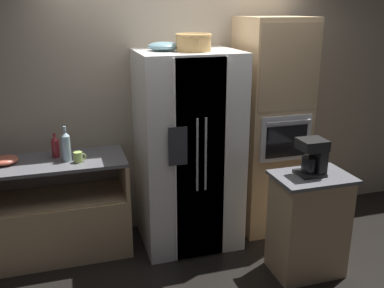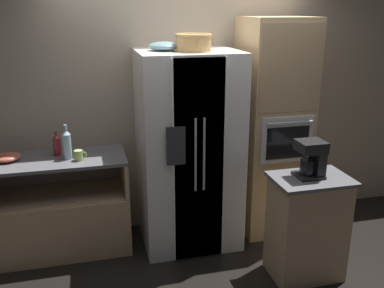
{
  "view_description": "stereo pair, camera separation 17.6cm",
  "coord_description": "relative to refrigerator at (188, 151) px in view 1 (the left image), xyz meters",
  "views": [
    {
      "loc": [
        -1.1,
        -3.62,
        2.24
      ],
      "look_at": [
        -0.01,
        -0.02,
        1.03
      ],
      "focal_mm": 40.0,
      "sensor_mm": 36.0,
      "label": 1
    },
    {
      "loc": [
        -0.93,
        -3.67,
        2.24
      ],
      "look_at": [
        -0.01,
        -0.02,
        1.03
      ],
      "focal_mm": 40.0,
      "sensor_mm": 36.0,
      "label": 2
    }
  ],
  "objects": [
    {
      "name": "coffee_maker",
      "position": [
        0.84,
        -0.81,
        0.14
      ],
      "size": [
        0.22,
        0.2,
        0.31
      ],
      "color": "black",
      "rests_on": "island_counter"
    },
    {
      "name": "bottle_tall",
      "position": [
        -1.2,
        0.19,
        0.1
      ],
      "size": [
        0.07,
        0.07,
        0.23
      ],
      "color": "maroon",
      "rests_on": "counter_left"
    },
    {
      "name": "refrigerator",
      "position": [
        0.0,
        0.0,
        0.0
      ],
      "size": [
        0.92,
        0.81,
        1.87
      ],
      "color": "white",
      "rests_on": "ground_plane"
    },
    {
      "name": "wall_back",
      "position": [
        0.02,
        0.42,
        0.46
      ],
      "size": [
        12.0,
        0.06,
        2.8
      ],
      "color": "tan",
      "rests_on": "ground_plane"
    },
    {
      "name": "counter_left",
      "position": [
        -1.32,
        0.1,
        -0.6
      ],
      "size": [
        1.43,
        0.59,
        0.93
      ],
      "color": "tan",
      "rests_on": "ground_plane"
    },
    {
      "name": "ground_plane",
      "position": [
        0.02,
        -0.07,
        -0.94
      ],
      "size": [
        20.0,
        20.0,
        0.0
      ],
      "primitive_type": "plane",
      "color": "black"
    },
    {
      "name": "wall_oven",
      "position": [
        0.88,
        0.07,
        0.14
      ],
      "size": [
        0.63,
        0.7,
        2.16
      ],
      "color": "tan",
      "rests_on": "ground_plane"
    },
    {
      "name": "fruit_bowl",
      "position": [
        -0.21,
        0.05,
        0.97
      ],
      "size": [
        0.28,
        0.28,
        0.08
      ],
      "color": "#668C99",
      "rests_on": "refrigerator"
    },
    {
      "name": "mixing_bowl",
      "position": [
        -1.63,
        0.14,
        0.03
      ],
      "size": [
        0.22,
        0.22,
        0.07
      ],
      "color": "#DB664C",
      "rests_on": "counter_left"
    },
    {
      "name": "island_counter",
      "position": [
        0.83,
        -0.84,
        -0.48
      ],
      "size": [
        0.64,
        0.45,
        0.91
      ],
      "color": "tan",
      "rests_on": "ground_plane"
    },
    {
      "name": "wicker_basket",
      "position": [
        0.03,
        -0.08,
        1.02
      ],
      "size": [
        0.32,
        0.32,
        0.15
      ],
      "color": "tan",
      "rests_on": "refrigerator"
    },
    {
      "name": "bottle_short",
      "position": [
        -1.11,
        0.06,
        0.13
      ],
      "size": [
        0.08,
        0.08,
        0.32
      ],
      "color": "silver",
      "rests_on": "counter_left"
    },
    {
      "name": "mug",
      "position": [
        -1.01,
        -0.01,
        0.04
      ],
      "size": [
        0.11,
        0.08,
        0.09
      ],
      "color": "#B2D166",
      "rests_on": "counter_left"
    }
  ]
}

